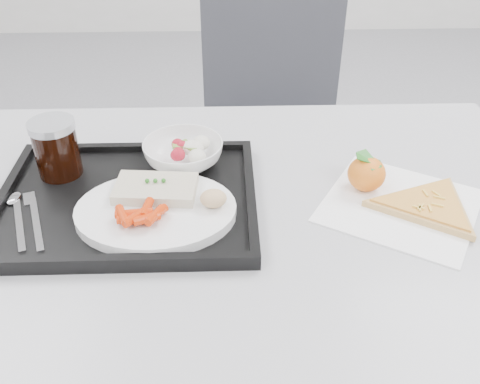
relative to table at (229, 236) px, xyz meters
The scene contains 14 objects.
table is the anchor object (origin of this frame).
chair 0.72m from the table, 78.51° to the left, with size 0.44×0.44×0.93m.
tray 0.19m from the table, behind, with size 0.45×0.35×0.03m.
dinner_plate 0.16m from the table, 162.17° to the right, with size 0.27×0.27×0.02m.
fish_fillet 0.17m from the table, behind, with size 0.15×0.10×0.03m.
bread_roll 0.12m from the table, 122.46° to the right, with size 0.06×0.05×0.03m.
salad_bowl 0.18m from the table, 124.34° to the left, with size 0.15×0.15×0.05m.
cola_glass 0.36m from the table, 162.56° to the left, with size 0.08×0.08×0.11m.
cutlery 0.36m from the table, behind, with size 0.11×0.17×0.01m.
napkin 0.31m from the table, ahead, with size 0.34×0.33×0.00m.
tangerine 0.28m from the table, 10.57° to the left, with size 0.07×0.07×0.07m.
pizza_slice 0.36m from the table, ahead, with size 0.25×0.25×0.02m.
carrot_pile 0.20m from the table, 150.67° to the right, with size 0.09×0.07×0.02m.
salad_contents 0.18m from the table, 120.28° to the left, with size 0.07×0.08×0.03m.
Camera 1 is at (-0.00, -0.46, 1.32)m, focal length 40.00 mm.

